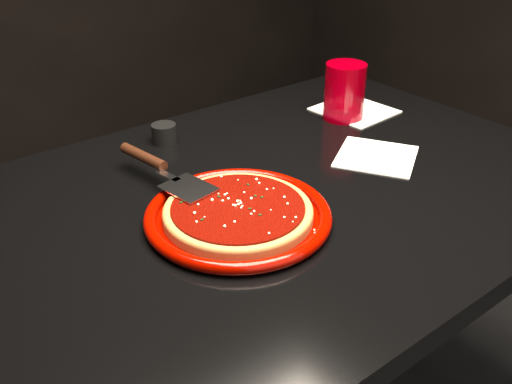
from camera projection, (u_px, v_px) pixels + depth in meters
table at (265, 346)px, 1.19m from camera, size 1.20×0.80×0.75m
plate at (238, 215)px, 0.91m from camera, size 0.37×0.37×0.02m
pizza_crust at (238, 214)px, 0.91m from camera, size 0.30×0.30×0.01m
pizza_crust_rim at (238, 210)px, 0.91m from camera, size 0.30×0.30×0.02m
pizza_sauce at (238, 208)px, 0.91m from camera, size 0.27×0.27×0.01m
parmesan_dusting at (238, 205)px, 0.90m from camera, size 0.21×0.21×0.01m
basil_flecks at (238, 205)px, 0.90m from camera, size 0.19×0.19×0.00m
pizza_server at (165, 169)px, 0.99m from camera, size 0.12×0.29×0.02m
cup at (345, 92)px, 1.27m from camera, size 0.11×0.11×0.13m
napkin_a at (376, 156)px, 1.12m from camera, size 0.20×0.20×0.00m
napkin_b at (354, 110)px, 1.34m from camera, size 0.16×0.17×0.00m
ramekin at (164, 133)px, 1.18m from camera, size 0.06×0.06×0.04m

